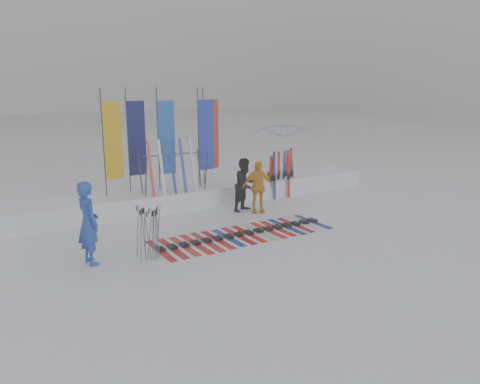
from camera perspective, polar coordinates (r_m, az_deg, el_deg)
ground at (r=11.74m, az=3.24°, el=-6.39°), size 120.00×120.00×0.00m
snow_bank at (r=15.50m, az=-6.40°, el=-0.47°), size 14.00×1.60×0.60m
person_blue at (r=10.75m, az=-18.01°, el=-3.63°), size 0.54×0.74×1.87m
person_black at (r=14.60m, az=0.61°, el=0.92°), size 0.99×0.89×1.67m
person_yellow at (r=14.36m, az=2.17°, el=0.64°), size 1.03×0.65×1.64m
tent_canopy at (r=17.85m, az=5.37°, el=4.52°), size 3.59×3.62×2.55m
ski_row at (r=12.39m, az=0.40°, el=-5.13°), size 4.85×1.70×0.07m
pole_cluster at (r=10.76m, az=-10.99°, el=-5.04°), size 0.52×0.49×1.26m
feather_flags at (r=15.11m, az=-8.83°, el=6.59°), size 3.94×0.31×3.20m
ski_rack at (r=14.68m, az=-8.07°, el=3.04°), size 2.04×0.80×1.23m
upright_skis at (r=16.67m, az=4.84°, el=2.30°), size 1.19×1.07×1.69m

